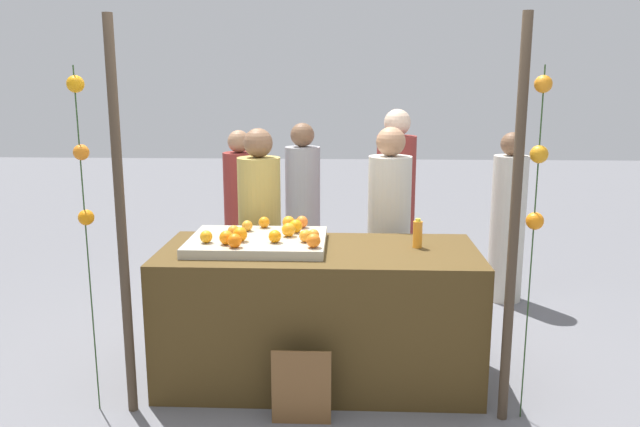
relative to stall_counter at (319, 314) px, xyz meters
name	(u,v)px	position (x,y,z in m)	size (l,w,h in m)	color
ground_plane	(319,376)	(0.00, 0.00, -0.44)	(24.00, 24.00, 0.00)	slate
stall_counter	(319,314)	(0.00, 0.00, 0.00)	(2.03, 0.88, 0.88)	#4C3819
orange_tray	(258,242)	(-0.40, 0.05, 0.47)	(0.88, 0.67, 0.06)	#B2AD99
orange_0	(289,222)	(-0.22, 0.31, 0.54)	(0.09, 0.09, 0.09)	orange
orange_1	(275,236)	(-0.27, -0.08, 0.54)	(0.08, 0.08, 0.08)	orange
orange_2	(247,226)	(-0.49, 0.22, 0.54)	(0.07, 0.07, 0.07)	orange
orange_3	(234,231)	(-0.55, 0.04, 0.54)	(0.08, 0.08, 0.08)	orange
orange_4	(235,241)	(-0.50, -0.21, 0.54)	(0.09, 0.09, 0.09)	orange
orange_5	(289,230)	(-0.20, 0.08, 0.55)	(0.09, 0.09, 0.09)	orange
orange_6	(296,226)	(-0.16, 0.19, 0.54)	(0.09, 0.09, 0.09)	orange
orange_7	(240,234)	(-0.49, -0.06, 0.55)	(0.09, 0.09, 0.09)	orange
orange_8	(226,238)	(-0.57, -0.14, 0.54)	(0.09, 0.09, 0.09)	orange
orange_9	(313,235)	(-0.03, -0.02, 0.54)	(0.07, 0.07, 0.07)	orange
orange_10	(206,237)	(-0.70, -0.11, 0.54)	(0.08, 0.08, 0.08)	orange
orange_11	(302,222)	(-0.13, 0.33, 0.54)	(0.08, 0.08, 0.08)	orange
orange_12	(264,222)	(-0.39, 0.32, 0.54)	(0.08, 0.08, 0.08)	orange
orange_13	(305,236)	(-0.08, -0.06, 0.54)	(0.08, 0.08, 0.08)	orange
orange_14	(313,241)	(-0.03, -0.19, 0.54)	(0.09, 0.09, 0.09)	orange
juice_bottle	(418,234)	(0.63, 0.06, 0.53)	(0.06, 0.06, 0.19)	orange
chalkboard_sign	(301,388)	(-0.07, -0.59, -0.22)	(0.34, 0.03, 0.46)	brown
vendor_left	(260,241)	(-0.48, 0.72, 0.30)	(0.32, 0.32, 1.59)	tan
vendor_right	(389,241)	(0.49, 0.76, 0.31)	(0.32, 0.32, 1.61)	beige
crowd_person_0	(241,217)	(-0.80, 1.77, 0.26)	(0.30, 0.30, 1.50)	maroon
crowd_person_1	(395,213)	(0.60, 1.57, 0.35)	(0.34, 0.34, 1.70)	maroon
crowd_person_2	(508,224)	(1.59, 1.60, 0.26)	(0.30, 0.30, 1.50)	beige
crowd_person_3	(303,216)	(-0.22, 1.70, 0.29)	(0.31, 0.31, 1.57)	#99999E
canopy_post_left	(121,224)	(-1.09, -0.48, 0.70)	(0.06, 0.06, 2.29)	#473828
canopy_post_right	(514,228)	(1.09, -0.48, 0.70)	(0.06, 0.06, 2.29)	#473828
garland_strand_left	(81,154)	(-1.30, -0.48, 1.10)	(0.10, 0.10, 2.02)	#2D4C23
garland_strand_right	(538,161)	(1.21, -0.46, 1.07)	(0.11, 0.11, 2.02)	#2D4C23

